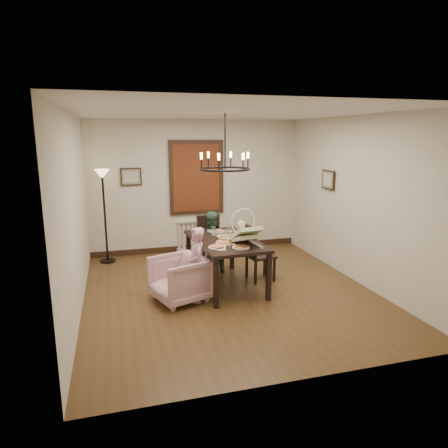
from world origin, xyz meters
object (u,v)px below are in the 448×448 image
chair_far (211,243)px  baby_bouncer (244,233)px  seated_man (210,247)px  floor_lamp (105,218)px  chair_right (261,252)px  elderly_woman (197,271)px  drinking_glass (229,236)px  dining_table (225,244)px  armchair (179,279)px

chair_far → baby_bouncer: size_ratio=1.66×
seated_man → floor_lamp: floor_lamp is taller
chair_right → baby_bouncer: bearing=131.9°
seated_man → baby_bouncer: size_ratio=1.56×
chair_right → seated_man: 0.97m
elderly_woman → seated_man: (0.51, 1.23, -0.00)m
chair_right → drinking_glass: (-0.62, -0.19, 0.37)m
dining_table → floor_lamp: size_ratio=0.98×
dining_table → elderly_woman: (-0.58, -0.49, -0.24)m
dining_table → elderly_woman: elderly_woman is taller
dining_table → seated_man: seated_man is taller
seated_man → floor_lamp: 2.21m
chair_far → drinking_glass: bearing=-86.2°
chair_far → baby_bouncer: bearing=-81.5°
armchair → elderly_woman: 0.30m
drinking_glass → floor_lamp: 2.77m
armchair → chair_far: bearing=128.9°
armchair → seated_man: (0.77, 1.16, 0.13)m
armchair → elderly_woman: (0.25, -0.08, 0.13)m
chair_right → floor_lamp: floor_lamp is taller
armchair → floor_lamp: floor_lamp is taller
elderly_woman → baby_bouncer: baby_bouncer is taller
dining_table → seated_man: size_ratio=1.88×
elderly_woman → drinking_glass: (0.63, 0.41, 0.39)m
elderly_woman → baby_bouncer: bearing=96.4°
baby_bouncer → chair_far: bearing=91.8°
dining_table → floor_lamp: (-1.91, 1.88, 0.18)m
chair_right → seated_man: chair_right is taller
dining_table → elderly_woman: bearing=-143.8°
chair_far → armchair: (-0.82, -1.34, -0.16)m
drinking_glass → elderly_woman: bearing=-147.1°
armchair → baby_bouncer: baby_bouncer is taller
seated_man → floor_lamp: (-1.84, 1.14, 0.43)m
chair_far → chair_right: bearing=-50.0°
baby_bouncer → drinking_glass: baby_bouncer is taller
dining_table → chair_far: size_ratio=1.76×
elderly_woman → armchair: bearing=-104.8°
chair_far → elderly_woman: bearing=-111.9°
armchair → drinking_glass: size_ratio=5.68×
chair_far → chair_right: (0.68, -0.81, -0.01)m
chair_far → elderly_woman: (-0.57, -1.41, -0.03)m
dining_table → chair_far: 0.95m
baby_bouncer → elderly_woman: bearing=177.9°
seated_man → baby_bouncer: 1.31m
chair_right → armchair: chair_right is taller
chair_far → elderly_woman: 1.52m
dining_table → floor_lamp: bearing=131.6°
chair_right → floor_lamp: 3.15m
floor_lamp → chair_far: bearing=-26.9°
chair_far → baby_bouncer: baby_bouncer is taller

